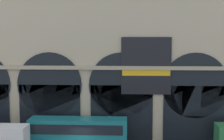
# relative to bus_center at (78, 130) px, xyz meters

# --- Properties ---
(station_building) EXTENTS (44.37, 5.43, 21.60)m
(station_building) POSITION_rel_bus_center_xyz_m (0.61, 4.72, 8.72)
(station_building) COLOR #BCAD8C
(station_building) RESTS_ON ground
(bus_center) EXTENTS (11.00, 3.25, 3.10)m
(bus_center) POSITION_rel_bus_center_xyz_m (0.00, 0.00, 0.00)
(bus_center) COLOR #19727A
(bus_center) RESTS_ON ground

